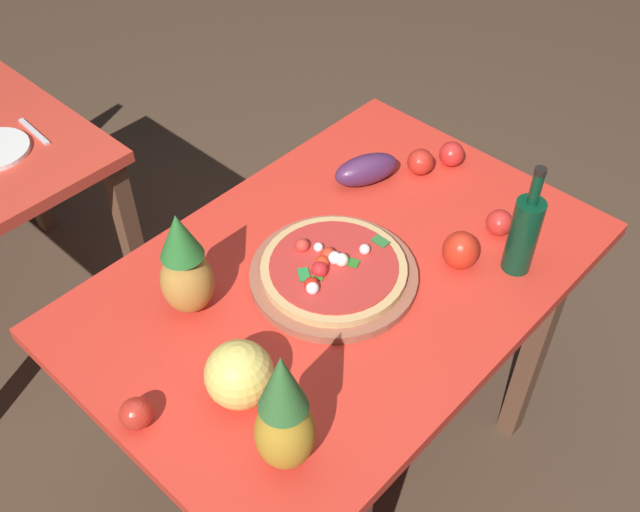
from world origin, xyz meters
TOP-DOWN VIEW (x-y plane):
  - ground_plane at (0.00, 0.00)m, footprint 10.00×10.00m
  - display_table at (0.00, 0.00)m, footprint 1.39×0.93m
  - pizza_board at (-0.03, -0.00)m, footprint 0.44×0.44m
  - pizza at (-0.03, 0.00)m, footprint 0.38×0.38m
  - wine_bottle at (0.33, -0.32)m, footprint 0.08×0.08m
  - pineapple_left at (-0.34, 0.20)m, footprint 0.13×0.13m
  - pineapple_right at (-0.47, -0.27)m, footprint 0.13×0.13m
  - melon at (-0.43, -0.09)m, footprint 0.16×0.16m
  - bell_pepper at (0.24, -0.20)m, footprint 0.10×0.10m
  - eggplant at (0.33, 0.20)m, footprint 0.22×0.16m
  - tomato_beside_pepper at (-0.64, 0.02)m, footprint 0.07×0.07m
  - tomato_near_board at (0.57, 0.06)m, footprint 0.08×0.08m
  - tomato_at_corner at (0.41, -0.21)m, footprint 0.07×0.07m
  - tomato_by_bottle at (0.48, 0.11)m, footprint 0.08×0.08m
  - knife_utensil at (-0.21, 1.14)m, footprint 0.03×0.18m

SIDE VIEW (x-z plane):
  - ground_plane at x=0.00m, z-range 0.00..0.00m
  - display_table at x=0.00m, z-range 0.30..1.07m
  - knife_utensil at x=-0.21m, z-range 0.77..0.78m
  - pizza_board at x=-0.03m, z-range 0.77..0.80m
  - tomato_beside_pepper at x=-0.64m, z-range 0.77..0.85m
  - tomato_at_corner at x=0.41m, z-range 0.77..0.85m
  - tomato_near_board at x=0.57m, z-range 0.77..0.85m
  - tomato_by_bottle at x=0.48m, z-range 0.77..0.85m
  - pizza at x=-0.03m, z-range 0.78..0.84m
  - eggplant at x=0.33m, z-range 0.77..0.86m
  - bell_pepper at x=0.24m, z-range 0.77..0.87m
  - melon at x=-0.43m, z-range 0.77..0.93m
  - wine_bottle at x=0.33m, z-range 0.73..1.06m
  - pineapple_left at x=-0.34m, z-range 0.76..1.06m
  - pineapple_right at x=-0.47m, z-range 0.75..1.10m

